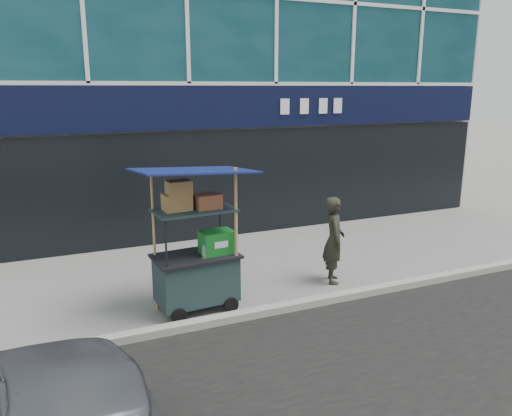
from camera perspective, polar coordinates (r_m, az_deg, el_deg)
name	(u,v)px	position (r m, az deg, el deg)	size (l,w,h in m)	color
ground	(265,308)	(7.85, 1.09, -11.41)	(80.00, 80.00, 0.00)	slate
curb	(271,310)	(7.66, 1.72, -11.58)	(80.00, 0.18, 0.12)	gray
vendor_cart	(197,260)	(7.60, -6.77, -5.93)	(1.75, 1.29, 2.25)	#1B2D2E
vendor_man	(334,240)	(8.73, 8.89, -3.62)	(0.55, 0.36, 1.52)	black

